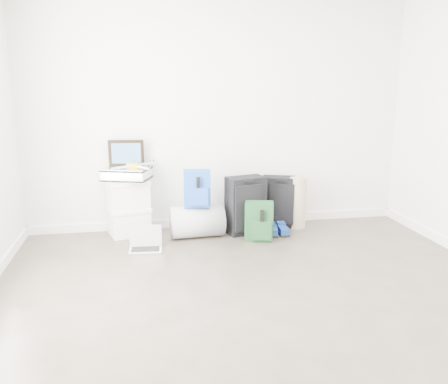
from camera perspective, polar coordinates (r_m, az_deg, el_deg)
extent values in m
plane|color=#383029|center=(3.60, 6.42, -15.48)|extent=(5.00, 5.00, 0.00)
cube|color=white|center=(5.61, -0.64, 9.37)|extent=(4.50, 0.02, 2.70)
cube|color=white|center=(5.83, -0.59, -3.49)|extent=(4.50, 0.02, 0.10)
cube|color=white|center=(5.57, -11.32, -3.63)|extent=(0.50, 0.44, 0.28)
cube|color=white|center=(5.52, -11.40, -2.03)|extent=(0.53, 0.46, 0.04)
cube|color=white|center=(5.48, -11.47, -0.42)|extent=(0.50, 0.44, 0.28)
cube|color=white|center=(5.45, -11.55, 1.22)|extent=(0.53, 0.46, 0.04)
cube|color=#B2B2B7|center=(5.43, -11.59, 2.16)|extent=(0.58, 0.50, 0.14)
cube|color=black|center=(5.49, -11.68, 4.61)|extent=(0.40, 0.08, 0.30)
cube|color=#275B9D|center=(5.48, -11.68, 4.58)|extent=(0.33, 0.05, 0.23)
cube|color=gold|center=(5.39, -10.79, 3.16)|extent=(0.12, 0.12, 0.05)
cube|color=white|center=(5.47, -9.56, 3.35)|extent=(0.25, 0.18, 0.02)
cube|color=white|center=(5.51, -11.62, 3.33)|extent=(0.18, 0.25, 0.02)
cube|color=white|center=(5.32, -12.05, 2.96)|extent=(0.25, 0.18, 0.02)
cube|color=white|center=(5.28, -9.92, 2.98)|extent=(0.18, 0.25, 0.02)
cylinder|color=#9B9EA3|center=(5.37, -3.23, -3.54)|extent=(0.60, 0.39, 0.36)
cube|color=#1B51B3|center=(5.25, -3.26, 0.44)|extent=(0.31, 0.20, 0.41)
cube|color=#1B51B3|center=(5.17, -3.12, -0.55)|extent=(0.22, 0.08, 0.20)
cube|color=black|center=(5.47, 2.60, -1.59)|extent=(0.48, 0.34, 0.66)
cube|color=black|center=(5.34, 2.94, -1.96)|extent=(0.32, 0.11, 0.53)
cube|color=black|center=(5.27, 2.96, 1.31)|extent=(0.13, 0.06, 0.03)
cube|color=#163D23|center=(5.26, 4.23, -3.52)|extent=(0.35, 0.26, 0.43)
cube|color=#163D23|center=(5.18, 4.50, -4.62)|extent=(0.23, 0.12, 0.21)
cube|color=black|center=(5.78, 6.55, -1.12)|extent=(0.44, 0.34, 0.61)
cube|color=black|center=(5.66, 6.93, -1.43)|extent=(0.28, 0.13, 0.49)
cube|color=black|center=(5.60, 6.99, 1.38)|extent=(0.13, 0.07, 0.03)
cube|color=black|center=(5.51, 5.87, -4.99)|extent=(0.16, 0.29, 0.03)
cube|color=#1B4AA2|center=(5.49, 5.88, -4.54)|extent=(0.15, 0.28, 0.07)
cube|color=black|center=(5.54, 7.07, -4.90)|extent=(0.12, 0.27, 0.03)
cube|color=#1B4AA2|center=(5.53, 7.08, -4.46)|extent=(0.11, 0.26, 0.07)
cylinder|color=tan|center=(5.74, 8.84, -1.29)|extent=(0.20, 0.20, 0.61)
cube|color=silver|center=(5.04, -9.43, -6.89)|extent=(0.35, 0.26, 0.02)
cube|color=black|center=(5.04, -9.43, -6.80)|extent=(0.30, 0.18, 0.00)
cube|color=black|center=(5.12, -9.40, -5.18)|extent=(0.34, 0.04, 0.22)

